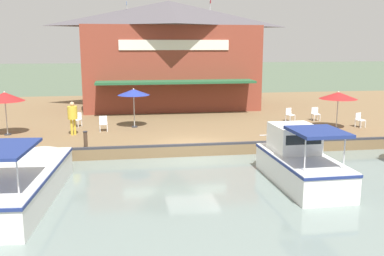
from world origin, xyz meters
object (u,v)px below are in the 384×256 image
object	(u,v)px
tree_downstream_bank	(144,58)
patio_umbrella_back_row	(338,96)
person_near_entrance	(73,114)
mooring_post	(86,140)
patio_umbrella_by_entrance	(5,97)
motorboat_fourth_along	(23,178)
cafe_chair_far_corner_seat	(360,119)
patio_umbrella_mid_patio_left	(134,92)
cafe_chair_facing_river	(103,123)
motorboat_mid_row	(296,160)
cafe_chair_back_row_seat	(290,114)
cafe_chair_mid_patio	(315,113)
waterfront_restaurant	(169,54)
cafe_chair_beside_entrance	(77,119)

from	to	relation	value
tree_downstream_bank	patio_umbrella_back_row	bearing A→B (deg)	32.07
person_near_entrance	mooring_post	size ratio (longest dim) A/B	2.19
patio_umbrella_by_entrance	motorboat_fourth_along	bearing A→B (deg)	17.53
cafe_chair_far_corner_seat	patio_umbrella_mid_patio_left	bearing A→B (deg)	-98.48
patio_umbrella_mid_patio_left	cafe_chair_far_corner_seat	xyz separation A→B (m)	(1.97, 13.22, -1.61)
person_near_entrance	tree_downstream_bank	distance (m)	16.99
cafe_chair_facing_river	tree_downstream_bank	bearing A→B (deg)	169.07
cafe_chair_facing_river	motorboat_mid_row	size ratio (longest dim) A/B	0.14
cafe_chair_back_row_seat	motorboat_mid_row	bearing A→B (deg)	-20.01
patio_umbrella_by_entrance	cafe_chair_mid_patio	size ratio (longest dim) A/B	2.79
waterfront_restaurant	motorboat_fourth_along	distance (m)	19.95
motorboat_mid_row	mooring_post	bearing A→B (deg)	-117.32
person_near_entrance	cafe_chair_far_corner_seat	bearing A→B (deg)	89.08
cafe_chair_back_row_seat	mooring_post	bearing A→B (deg)	-66.09
cafe_chair_mid_patio	mooring_post	xyz separation A→B (m)	(5.48, -13.98, -0.05)
patio_umbrella_by_entrance	cafe_chair_beside_entrance	size ratio (longest dim) A/B	2.79
patio_umbrella_back_row	cafe_chair_facing_river	xyz separation A→B (m)	(-1.34, -13.41, -1.47)
patio_umbrella_mid_patio_left	cafe_chair_mid_patio	xyz separation A→B (m)	(-0.55, 11.60, -1.61)
mooring_post	tree_downstream_bank	bearing A→B (deg)	169.54
motorboat_fourth_along	mooring_post	xyz separation A→B (m)	(-4.65, 1.82, 0.33)
waterfront_restaurant	cafe_chair_far_corner_seat	world-z (taller)	waterfront_restaurant
person_near_entrance	patio_umbrella_mid_patio_left	bearing A→B (deg)	117.19
patio_umbrella_back_row	motorboat_fourth_along	xyz separation A→B (m)	(7.38, -15.86, -1.85)
cafe_chair_far_corner_seat	motorboat_fourth_along	bearing A→B (deg)	-66.41
cafe_chair_far_corner_seat	cafe_chair_back_row_seat	distance (m)	4.18
cafe_chair_beside_entrance	cafe_chair_facing_river	world-z (taller)	same
person_near_entrance	motorboat_mid_row	world-z (taller)	motorboat_mid_row
patio_umbrella_mid_patio_left	motorboat_mid_row	size ratio (longest dim) A/B	0.39
patio_umbrella_by_entrance	cafe_chair_facing_river	size ratio (longest dim) A/B	2.79
waterfront_restaurant	cafe_chair_facing_river	bearing A→B (deg)	-26.65
patio_umbrella_back_row	tree_downstream_bank	xyz separation A→B (m)	(-16.68, -10.45, 1.72)
patio_umbrella_back_row	cafe_chair_beside_entrance	size ratio (longest dim) A/B	2.57
patio_umbrella_mid_patio_left	cafe_chair_facing_river	bearing A→B (deg)	-63.95
cafe_chair_far_corner_seat	tree_downstream_bank	bearing A→B (deg)	-143.84
patio_umbrella_by_entrance	motorboat_fourth_along	size ratio (longest dim) A/B	0.29
patio_umbrella_back_row	patio_umbrella_by_entrance	world-z (taller)	patio_umbrella_by_entrance
cafe_chair_far_corner_seat	motorboat_mid_row	world-z (taller)	motorboat_mid_row
cafe_chair_mid_patio	cafe_chair_far_corner_seat	xyz separation A→B (m)	(2.52, 1.62, 0.00)
patio_umbrella_mid_patio_left	motorboat_fourth_along	world-z (taller)	patio_umbrella_mid_patio_left
patio_umbrella_by_entrance	cafe_chair_facing_river	xyz separation A→B (m)	(-0.30, 5.10, -1.61)
waterfront_restaurant	mooring_post	bearing A→B (deg)	-21.64
cafe_chair_mid_patio	cafe_chair_far_corner_seat	world-z (taller)	same
cafe_chair_mid_patio	cafe_chair_facing_river	bearing A→B (deg)	-83.96
motorboat_fourth_along	cafe_chair_back_row_seat	bearing A→B (deg)	125.63
person_near_entrance	mooring_post	world-z (taller)	person_near_entrance
motorboat_fourth_along	mooring_post	size ratio (longest dim) A/B	9.82
person_near_entrance	motorboat_fourth_along	xyz separation A→B (m)	(7.87, -0.88, -1.06)
cafe_chair_facing_river	cafe_chair_mid_patio	xyz separation A→B (m)	(-1.41, 13.36, 0.00)
waterfront_restaurant	person_near_entrance	size ratio (longest dim) A/B	7.41
tree_downstream_bank	cafe_chair_mid_patio	bearing A→B (deg)	36.75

